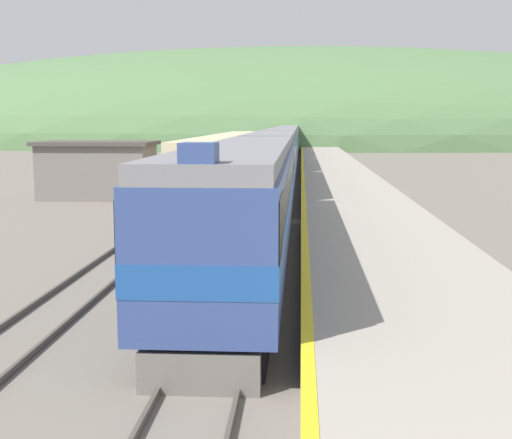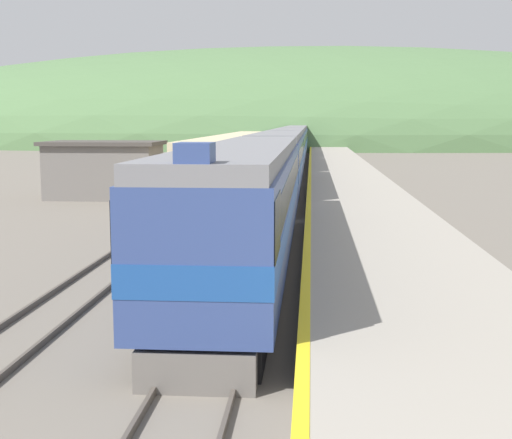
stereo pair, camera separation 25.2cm
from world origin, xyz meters
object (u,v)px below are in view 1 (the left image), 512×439
at_px(express_train_lead_car, 245,202).
at_px(carriage_fifth, 289,138).
at_px(carriage_second, 272,163).
at_px(siding_train, 226,156).
at_px(carriage_third, 281,150).
at_px(carriage_fourth, 286,143).

xyz_separation_m(express_train_lead_car, carriage_fifth, (0.00, 83.27, -0.01)).
xyz_separation_m(carriage_second, siding_train, (-4.49, 15.27, -0.36)).
height_order(carriage_second, carriage_third, same).
bearing_deg(carriage_fifth, carriage_third, -90.00).
xyz_separation_m(carriage_second, carriage_fourth, (0.00, 40.93, 0.00)).
bearing_deg(siding_train, express_train_lead_car, -83.11).
bearing_deg(carriage_third, carriage_fourth, 90.00).
distance_m(express_train_lead_car, carriage_fifth, 83.27).
bearing_deg(carriage_second, carriage_fifth, 90.00).
bearing_deg(express_train_lead_car, carriage_fourth, 90.00).
xyz_separation_m(carriage_second, carriage_fifth, (0.00, 61.39, 0.00)).
height_order(express_train_lead_car, carriage_fifth, express_train_lead_car).
height_order(carriage_fourth, siding_train, carriage_fourth).
distance_m(express_train_lead_car, carriage_fourth, 62.80).
relative_size(carriage_second, carriage_fourth, 1.00).
bearing_deg(carriage_fourth, siding_train, -99.93).
relative_size(carriage_second, siding_train, 0.47).
bearing_deg(carriage_fifth, carriage_second, -90.00).
distance_m(carriage_second, carriage_fifth, 61.39).
height_order(express_train_lead_car, carriage_fourth, express_train_lead_car).
xyz_separation_m(carriage_fourth, carriage_fifth, (0.00, 20.46, 0.00)).
relative_size(express_train_lead_car, siding_train, 0.53).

